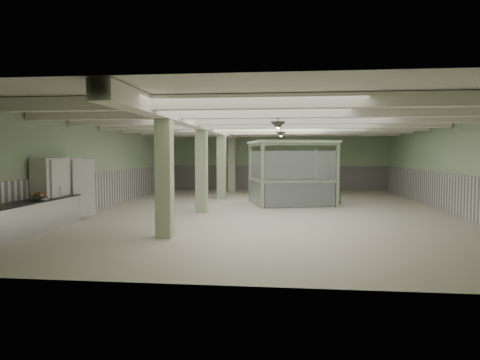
# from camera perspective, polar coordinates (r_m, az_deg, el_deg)

# --- Properties ---
(floor) EXTENTS (20.00, 20.00, 0.00)m
(floor) POSITION_cam_1_polar(r_m,az_deg,el_deg) (17.29, 3.72, -4.01)
(floor) COLOR beige
(floor) RESTS_ON ground
(ceiling) EXTENTS (14.00, 20.00, 0.02)m
(ceiling) POSITION_cam_1_polar(r_m,az_deg,el_deg) (17.19, 3.77, 7.97)
(ceiling) COLOR silver
(ceiling) RESTS_ON wall_back
(wall_back) EXTENTS (14.00, 0.02, 3.60)m
(wall_back) POSITION_cam_1_polar(r_m,az_deg,el_deg) (27.14, 4.69, 2.52)
(wall_back) COLOR #A9C09A
(wall_back) RESTS_ON floor
(wall_front) EXTENTS (14.00, 0.02, 3.60)m
(wall_front) POSITION_cam_1_polar(r_m,az_deg,el_deg) (7.18, 0.17, -0.13)
(wall_front) COLOR #A9C09A
(wall_front) RESTS_ON floor
(wall_left) EXTENTS (0.02, 20.00, 3.60)m
(wall_left) POSITION_cam_1_polar(r_m,az_deg,el_deg) (18.81, -18.10, 1.93)
(wall_left) COLOR #A9C09A
(wall_left) RESTS_ON floor
(wall_right) EXTENTS (0.02, 20.00, 3.60)m
(wall_right) POSITION_cam_1_polar(r_m,az_deg,el_deg) (18.23, 26.32, 1.70)
(wall_right) COLOR #A9C09A
(wall_right) RESTS_ON floor
(wainscot_left) EXTENTS (0.05, 19.90, 1.50)m
(wainscot_left) POSITION_cam_1_polar(r_m,az_deg,el_deg) (18.85, -17.97, -1.26)
(wainscot_left) COLOR white
(wainscot_left) RESTS_ON floor
(wainscot_right) EXTENTS (0.05, 19.90, 1.50)m
(wainscot_right) POSITION_cam_1_polar(r_m,az_deg,el_deg) (18.28, 26.15, -1.59)
(wainscot_right) COLOR white
(wainscot_right) RESTS_ON floor
(wainscot_back) EXTENTS (13.90, 0.05, 1.50)m
(wainscot_back) POSITION_cam_1_polar(r_m,az_deg,el_deg) (27.15, 4.68, 0.30)
(wainscot_back) COLOR white
(wainscot_back) RESTS_ON floor
(girder) EXTENTS (0.45, 19.90, 0.40)m
(girder) POSITION_cam_1_polar(r_m,az_deg,el_deg) (17.47, -4.52, 7.17)
(girder) COLOR white
(girder) RESTS_ON ceiling
(beam_a) EXTENTS (13.90, 0.35, 0.32)m
(beam_a) POSITION_cam_1_polar(r_m,az_deg,el_deg) (9.72, 1.77, 10.38)
(beam_a) COLOR white
(beam_a) RESTS_ON ceiling
(beam_b) EXTENTS (13.90, 0.35, 0.32)m
(beam_b) POSITION_cam_1_polar(r_m,az_deg,el_deg) (12.20, 2.71, 8.97)
(beam_b) COLOR white
(beam_b) RESTS_ON ceiling
(beam_c) EXTENTS (13.90, 0.35, 0.32)m
(beam_c) POSITION_cam_1_polar(r_m,az_deg,el_deg) (14.69, 3.33, 8.04)
(beam_c) COLOR white
(beam_c) RESTS_ON ceiling
(beam_d) EXTENTS (13.90, 0.35, 0.32)m
(beam_d) POSITION_cam_1_polar(r_m,az_deg,el_deg) (17.18, 3.77, 7.37)
(beam_d) COLOR white
(beam_d) RESTS_ON ceiling
(beam_e) EXTENTS (13.90, 0.35, 0.32)m
(beam_e) POSITION_cam_1_polar(r_m,az_deg,el_deg) (19.67, 4.09, 6.88)
(beam_e) COLOR white
(beam_e) RESTS_ON ceiling
(beam_f) EXTENTS (13.90, 0.35, 0.32)m
(beam_f) POSITION_cam_1_polar(r_m,az_deg,el_deg) (22.17, 4.34, 6.49)
(beam_f) COLOR white
(beam_f) RESTS_ON ceiling
(beam_g) EXTENTS (13.90, 0.35, 0.32)m
(beam_g) POSITION_cam_1_polar(r_m,az_deg,el_deg) (24.66, 4.55, 6.19)
(beam_g) COLOR white
(beam_g) RESTS_ON ceiling
(column_a) EXTENTS (0.42, 0.42, 3.60)m
(column_a) POSITION_cam_1_polar(r_m,az_deg,el_deg) (11.60, -10.05, 1.19)
(column_a) COLOR #A9BB97
(column_a) RESTS_ON floor
(column_b) EXTENTS (0.42, 0.42, 3.60)m
(column_b) POSITION_cam_1_polar(r_m,az_deg,el_deg) (16.46, -5.15, 1.89)
(column_b) COLOR #A9BB97
(column_b) RESTS_ON floor
(column_c) EXTENTS (0.42, 0.42, 3.60)m
(column_c) POSITION_cam_1_polar(r_m,az_deg,el_deg) (21.38, -2.49, 2.27)
(column_c) COLOR #A9BB97
(column_c) RESTS_ON floor
(column_d) EXTENTS (0.42, 0.42, 3.60)m
(column_d) POSITION_cam_1_polar(r_m,az_deg,el_deg) (25.34, -1.10, 2.46)
(column_d) COLOR #A9BB97
(column_d) RESTS_ON floor
(pendant_front) EXTENTS (0.44, 0.44, 0.22)m
(pendant_front) POSITION_cam_1_polar(r_m,az_deg,el_deg) (12.15, 5.08, 7.23)
(pendant_front) COLOR #2E3E2F
(pendant_front) RESTS_ON ceiling
(pendant_mid) EXTENTS (0.44, 0.44, 0.22)m
(pendant_mid) POSITION_cam_1_polar(r_m,az_deg,el_deg) (17.64, 5.47, 6.06)
(pendant_mid) COLOR #2E3E2F
(pendant_mid) RESTS_ON ceiling
(pendant_back) EXTENTS (0.44, 0.44, 0.22)m
(pendant_back) POSITION_cam_1_polar(r_m,az_deg,el_deg) (22.64, 5.65, 5.49)
(pendant_back) COLOR #2E3E2F
(pendant_back) RESTS_ON ceiling
(prep_counter) EXTENTS (0.82, 4.67, 0.91)m
(prep_counter) POSITION_cam_1_polar(r_m,az_deg,el_deg) (13.68, -26.12, -4.40)
(prep_counter) COLOR silver
(prep_counter) RESTS_ON floor
(pitcher_near) EXTENTS (0.24, 0.27, 0.31)m
(pitcher_near) POSITION_cam_1_polar(r_m,az_deg,el_deg) (15.28, -22.57, -1.27)
(pitcher_near) COLOR silver
(pitcher_near) RESTS_ON prep_counter
(veg_colander) EXTENTS (0.65, 0.65, 0.23)m
(veg_colander) POSITION_cam_1_polar(r_m,az_deg,el_deg) (13.66, -25.20, -2.05)
(veg_colander) COLOR #3A393E
(veg_colander) RESTS_ON prep_counter
(orange_bowl) EXTENTS (0.27, 0.27, 0.08)m
(orange_bowl) POSITION_cam_1_polar(r_m,az_deg,el_deg) (13.77, -25.26, -2.32)
(orange_bowl) COLOR #B2B2B7
(orange_bowl) RESTS_ON prep_counter
(walkin_cooler) EXTENTS (0.94, 2.24, 2.05)m
(walkin_cooler) POSITION_cam_1_polar(r_m,az_deg,el_deg) (15.11, -23.00, -1.45)
(walkin_cooler) COLOR silver
(walkin_cooler) RESTS_ON floor
(guard_booth) EXTENTS (4.18, 3.81, 2.83)m
(guard_booth) POSITION_cam_1_polar(r_m,az_deg,el_deg) (19.30, 6.89, 2.37)
(guard_booth) COLOR #91A584
(guard_booth) RESTS_ON floor
(filing_cabinet) EXTENTS (0.63, 0.72, 1.30)m
(filing_cabinet) POSITION_cam_1_polar(r_m,az_deg,el_deg) (19.66, 12.47, -1.27)
(filing_cabinet) COLOR #565849
(filing_cabinet) RESTS_ON floor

